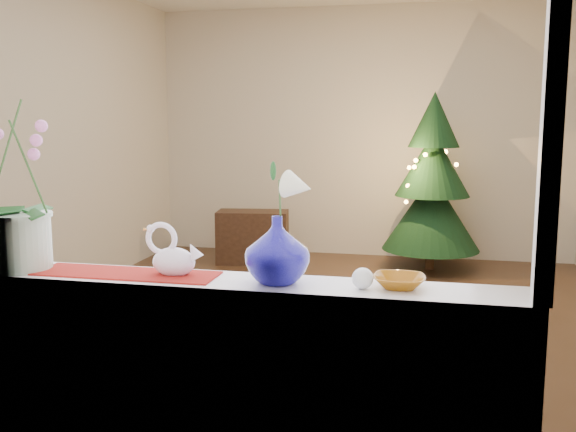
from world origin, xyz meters
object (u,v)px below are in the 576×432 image
blue_vase (277,245)px  side_table (253,237)px  swan (174,251)px  orchid_pot (16,176)px  amber_dish (399,282)px  xmas_tree (432,182)px  paperweight (363,278)px

blue_vase → side_table: 4.47m
swan → side_table: size_ratio=0.30×
blue_vase → orchid_pot: bearing=-179.2°
amber_dish → xmas_tree: size_ratio=0.09×
xmas_tree → side_table: xmas_tree is taller
xmas_tree → side_table: (-1.82, -0.10, -0.61)m
amber_dish → side_table: bearing=112.0°
paperweight → side_table: bearing=110.3°
paperweight → amber_dish: size_ratio=0.49×
orchid_pot → swan: 0.67m
paperweight → xmas_tree: bearing=86.7°
swan → amber_dish: swan is taller
xmas_tree → side_table: 1.92m
orchid_pot → amber_dish: size_ratio=4.79×
blue_vase → amber_dish: (0.43, 0.02, -0.12)m
xmas_tree → blue_vase: bearing=-97.4°
paperweight → blue_vase: bearing=176.2°
swan → blue_vase: bearing=14.0°
orchid_pot → xmas_tree: xmas_tree is taller
swan → paperweight: swan is taller
blue_vase → side_table: bearing=106.7°
swan → amber_dish: bearing=16.8°
orchid_pot → xmas_tree: 4.63m
blue_vase → xmas_tree: (0.56, 4.32, -0.18)m
side_table → amber_dish: bearing=-76.2°
paperweight → xmas_tree: 4.35m
blue_vase → side_table: size_ratio=0.38×
orchid_pot → amber_dish: orchid_pot is taller
orchid_pot → amber_dish: 1.49m
paperweight → xmas_tree: size_ratio=0.04×
amber_dish → side_table: size_ratio=0.21×
blue_vase → side_table: (-1.26, 4.22, -0.78)m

